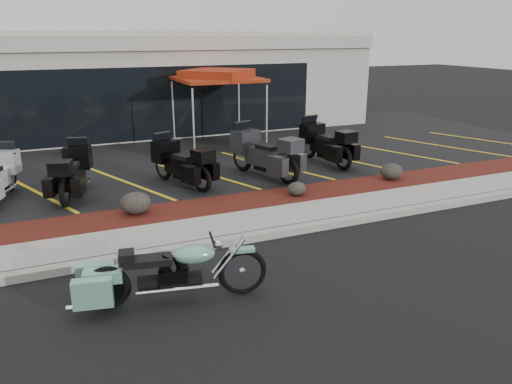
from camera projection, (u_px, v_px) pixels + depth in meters
name	position (u px, v px, depth m)	size (l,w,h in m)	color
ground	(294.00, 254.00, 9.32)	(90.00, 90.00, 0.00)	black
curb	(273.00, 233.00, 10.09)	(24.00, 0.25, 0.15)	gray
sidewalk	(259.00, 222.00, 10.70)	(24.00, 1.20, 0.15)	gray
mulch_bed	(239.00, 205.00, 11.75)	(24.00, 1.20, 0.16)	#32150B
upper_lot	(179.00, 156.00, 16.47)	(26.00, 9.60, 0.15)	black
dealership_building	(139.00, 80.00, 21.36)	(18.00, 8.16, 4.00)	#A49E94
boulder_left	(135.00, 203.00, 10.87)	(0.68, 0.57, 0.48)	black
boulder_mid	(297.00, 189.00, 12.12)	(0.47, 0.39, 0.33)	black
boulder_right	(392.00, 171.00, 13.45)	(0.62, 0.52, 0.44)	black
hero_cruiser	(242.00, 265.00, 7.74)	(2.88, 0.73, 1.01)	#67A18E
touring_white	(8.00, 166.00, 12.33)	(2.20, 0.84, 1.28)	beige
touring_black_front	(80.00, 162.00, 12.71)	(2.23, 0.85, 1.30)	black
touring_black_mid	(163.00, 156.00, 13.33)	(2.24, 0.85, 1.30)	black
touring_grey	(242.00, 146.00, 14.13)	(2.49, 0.95, 1.45)	#2A292E
touring_black_rear	(309.00, 137.00, 15.63)	(2.35, 0.90, 1.37)	black
traffic_cone	(172.00, 147.00, 16.29)	(0.28, 0.28, 0.46)	#F83708
popup_canopy	(217.00, 77.00, 17.25)	(3.04, 3.04, 2.59)	silver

